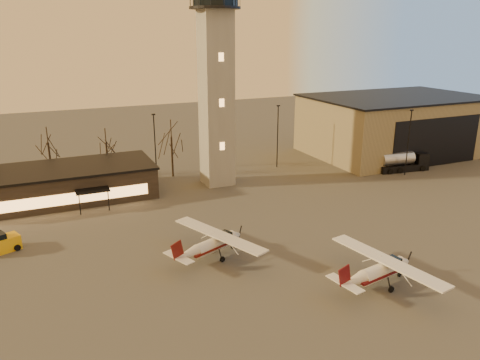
% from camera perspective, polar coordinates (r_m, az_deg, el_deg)
% --- Properties ---
extents(ground, '(220.00, 220.00, 0.00)m').
position_cam_1_polar(ground, '(44.19, 11.90, -11.40)').
color(ground, '#3C3A38').
rests_on(ground, ground).
extents(control_tower, '(6.80, 6.80, 32.60)m').
position_cam_1_polar(control_tower, '(65.41, -2.96, 13.36)').
color(control_tower, gray).
rests_on(control_tower, ground).
extents(hangar, '(30.60, 20.60, 10.30)m').
position_cam_1_polar(hangar, '(89.45, 18.34, 6.43)').
color(hangar, '#968762').
rests_on(hangar, ground).
extents(terminal, '(25.40, 12.20, 4.30)m').
position_cam_1_polar(terminal, '(65.65, -21.61, -0.48)').
color(terminal, black).
rests_on(terminal, ground).
extents(light_poles, '(58.50, 12.25, 10.14)m').
position_cam_1_polar(light_poles, '(68.19, -2.73, 4.25)').
color(light_poles, black).
rests_on(light_poles, ground).
extents(tree_row, '(37.20, 9.20, 8.80)m').
position_cam_1_polar(tree_row, '(72.31, -15.73, 4.81)').
color(tree_row, black).
rests_on(tree_row, ground).
extents(cessna_front, '(9.44, 11.89, 3.27)m').
position_cam_1_polar(cessna_front, '(43.36, 17.05, -10.75)').
color(cessna_front, silver).
rests_on(cessna_front, ground).
extents(cessna_rear, '(9.41, 11.41, 3.23)m').
position_cam_1_polar(cessna_rear, '(46.39, -2.92, -8.01)').
color(cessna_rear, silver).
rests_on(cessna_rear, ground).
extents(fuel_truck, '(8.58, 3.62, 3.09)m').
position_cam_1_polar(fuel_truck, '(78.67, 19.19, 1.95)').
color(fuel_truck, black).
rests_on(fuel_truck, ground).
extents(service_cart, '(3.64, 2.95, 2.05)m').
position_cam_1_polar(service_cart, '(53.09, -27.07, -7.00)').
color(service_cart, '#F1AF0E').
rests_on(service_cart, ground).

